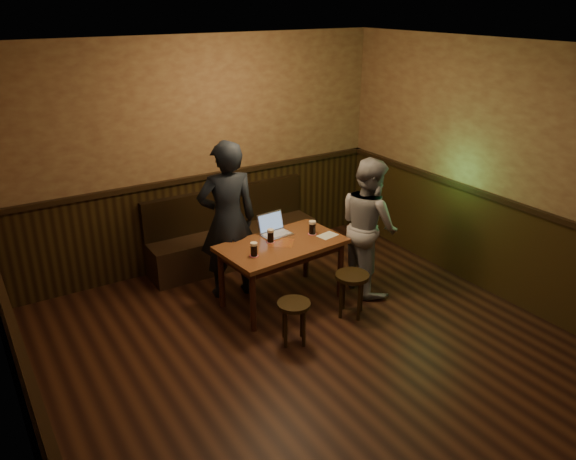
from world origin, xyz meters
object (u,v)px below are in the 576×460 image
Objects in this scene: laptop at (274,229)px; stool_left at (294,311)px; pint_left at (254,249)px; person_grey at (369,226)px; stool_right at (352,282)px; person_suit at (228,221)px; pub_table at (282,251)px; pint_mid at (271,236)px; pint_right at (312,227)px; bench at (232,239)px.

stool_left is at bearing -115.17° from laptop.
laptop is at bearing 39.77° from pint_left.
pint_left is at bearing 92.70° from person_grey.
laptop reaches higher than stool_right.
person_suit is at bearing 89.32° from pint_left.
person_grey is (1.33, 0.51, 0.43)m from stool_left.
pub_table reaches higher than stool_left.
person_suit reaches higher than pint_mid.
person_grey is at bearing -25.14° from pint_right.
stool_left is 2.82× the size of pint_right.
bench reaches higher than stool_left.
stool_right is 1.01m from pint_mid.
bench is at bearing 104.36° from stool_right.
pint_right is at bearing -1.56° from pub_table.
laptop is (0.47, 0.39, -0.02)m from pint_left.
pub_table is at bearing -176.29° from pint_right.
pint_left is at bearing -169.22° from pint_right.
laptop reaches higher than pub_table.
person_grey reaches higher than stool_left.
stool_left is 0.25× the size of person_suit.
pub_table is 0.83m from stool_right.
bench is 13.93× the size of pint_right.
laptop is (-0.42, 0.90, 0.39)m from stool_right.
pint_mid reaches higher than stool_right.
bench is 1.93m from stool_right.
stool_left is at bearing -172.00° from stool_right.
person_grey is at bearing -16.82° from pint_mid.
person_suit is at bearing 151.44° from pint_right.
stool_left is 1.16m from pint_right.
person_suit is at bearing -118.64° from bench.
bench is 1.07m from laptop.
person_suit reaches higher than pint_right.
pint_left is at bearing -144.88° from laptop.
pint_mid is (-0.57, 0.72, 0.41)m from stool_right.
laptop is (0.05, -0.96, 0.47)m from bench.
stool_right is 1.39× the size of laptop.
stool_right is 0.77m from person_grey.
pub_table is at bearing 142.21° from person_suit.
pub_table is 3.16× the size of stool_left.
pint_mid is at bearing 173.68° from pint_right.
pint_left is (-0.89, 0.51, 0.41)m from stool_right.
pint_right is at bearing 72.22° from person_grey.
person_suit reaches higher than laptop.
person_suit is at bearing 128.39° from stool_right.
person_suit reaches higher than bench.
pub_table is at bearing -90.00° from bench.
pint_mid is 0.43× the size of laptop.
person_suit reaches higher than person_grey.
laptop reaches higher than pint_left.
pint_mid reaches higher than pub_table.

